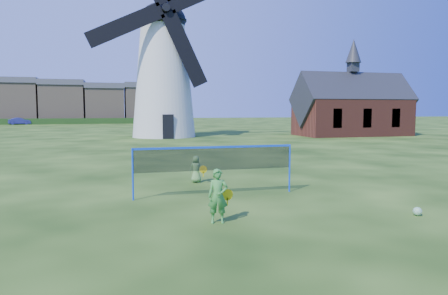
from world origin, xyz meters
TOP-DOWN VIEW (x-y plane):
  - ground at (0.00, 0.00)m, footprint 220.00×220.00m
  - windmill at (1.76, 28.29)m, footprint 13.94×5.98m
  - chapel at (20.30, 25.56)m, footprint 11.35×5.50m
  - badminton_net at (-0.09, 0.48)m, footprint 5.05×0.05m
  - player_girl at (-0.78, -2.58)m, footprint 0.69×0.41m
  - player_boy at (-0.20, 2.95)m, footprint 0.64×0.45m
  - play_ball at (4.27, -3.23)m, footprint 0.22×0.22m
  - car_right at (-18.07, 65.81)m, footprint 3.71×1.83m

SIDE VIEW (x-z plane):
  - ground at x=0.00m, z-range 0.00..0.00m
  - play_ball at x=4.27m, z-range 0.00..0.22m
  - player_boy at x=-0.20m, z-range 0.00..0.99m
  - car_right at x=-18.07m, z-range 0.00..1.17m
  - player_girl at x=-0.78m, z-range 0.00..1.29m
  - badminton_net at x=-0.09m, z-range 0.36..1.91m
  - chapel at x=20.30m, z-range -2.10..7.50m
  - windmill at x=1.76m, z-range -2.96..15.55m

